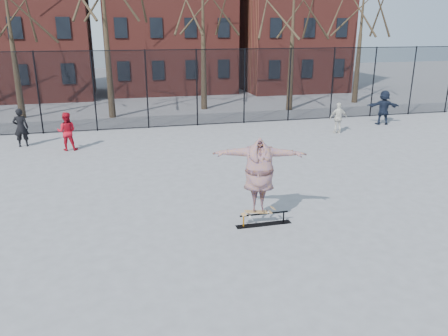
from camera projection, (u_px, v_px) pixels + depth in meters
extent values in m
plane|color=slate|center=(246.00, 233.00, 11.22)|extent=(100.00, 100.00, 0.00)
cube|color=black|center=(264.00, 224.00, 11.70)|extent=(1.52, 0.23, 0.01)
cylinder|color=orange|center=(244.00, 221.00, 11.53)|extent=(0.04, 0.04, 0.31)
cylinder|color=black|center=(284.00, 217.00, 11.79)|extent=(0.04, 0.04, 0.31)
cylinder|color=black|center=(264.00, 214.00, 11.61)|extent=(1.34, 0.04, 0.04)
imported|color=#5C317C|center=(259.00, 175.00, 11.23)|extent=(2.50, 1.25, 1.96)
imported|color=black|center=(21.00, 128.00, 19.10)|extent=(0.64, 0.44, 1.71)
imported|color=red|center=(67.00, 131.00, 18.56)|extent=(0.86, 0.70, 1.64)
imported|color=silver|center=(338.00, 118.00, 21.54)|extent=(0.94, 0.48, 1.53)
imported|color=#181F30|center=(384.00, 107.00, 23.49)|extent=(1.80, 0.99, 1.85)
cylinder|color=black|center=(38.00, 93.00, 21.08)|extent=(0.07, 0.07, 4.00)
cylinder|color=black|center=(94.00, 91.00, 21.68)|extent=(0.07, 0.07, 4.00)
cylinder|color=black|center=(147.00, 90.00, 22.28)|extent=(0.07, 0.07, 4.00)
cylinder|color=black|center=(197.00, 88.00, 22.88)|extent=(0.07, 0.07, 4.00)
cylinder|color=black|center=(244.00, 87.00, 23.48)|extent=(0.07, 0.07, 4.00)
cylinder|color=black|center=(289.00, 85.00, 24.08)|extent=(0.07, 0.07, 4.00)
cylinder|color=black|center=(332.00, 84.00, 24.68)|extent=(0.07, 0.07, 4.00)
cylinder|color=black|center=(373.00, 82.00, 25.28)|extent=(0.07, 0.07, 4.00)
cylinder|color=black|center=(412.00, 81.00, 25.88)|extent=(0.07, 0.07, 4.00)
cube|color=black|center=(174.00, 89.00, 22.60)|extent=(34.00, 0.01, 4.00)
cylinder|color=black|center=(173.00, 50.00, 22.00)|extent=(34.00, 0.04, 0.04)
cone|color=black|center=(15.00, 77.00, 24.98)|extent=(0.40, 0.40, 4.62)
cone|color=black|center=(114.00, 77.00, 25.05)|extent=(0.40, 0.40, 4.62)
cone|color=black|center=(203.00, 73.00, 27.52)|extent=(0.40, 0.40, 4.62)
cone|color=black|center=(292.00, 73.00, 27.59)|extent=(0.40, 0.40, 4.62)
cone|color=black|center=(359.00, 69.00, 30.05)|extent=(0.40, 0.40, 4.62)
cube|color=maroon|center=(23.00, 13.00, 31.30)|extent=(9.00, 7.00, 12.00)
cube|color=maroon|center=(168.00, 7.00, 33.57)|extent=(10.00, 7.00, 13.00)
cube|color=maroon|center=(289.00, 21.00, 36.18)|extent=(8.00, 7.00, 11.00)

